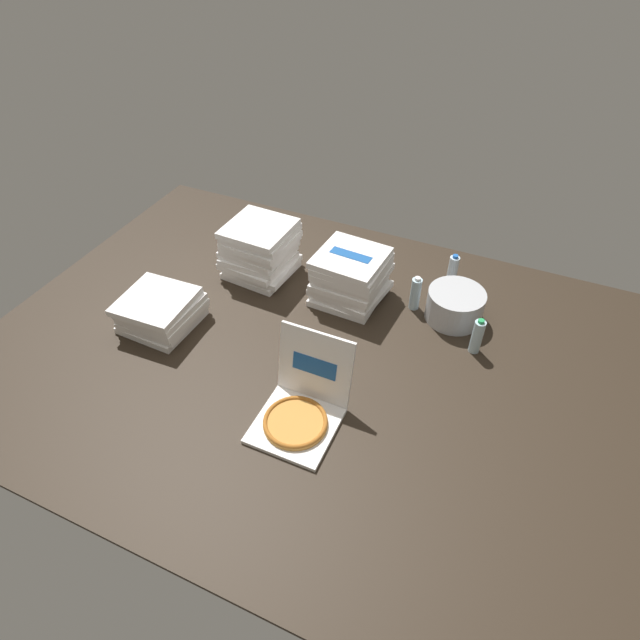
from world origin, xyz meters
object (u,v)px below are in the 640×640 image
object	(u,v)px
water_bottle_1	(415,294)
pizza_stack_left_near	(351,277)
water_bottle_0	(452,271)
water_bottle_2	(477,336)
ice_bucket	(455,305)
pizza_stack_left_far	(260,250)
pizza_stack_right_mid	(161,311)
open_pizza_box	(301,408)

from	to	relation	value
water_bottle_1	pizza_stack_left_near	bearing A→B (deg)	-170.22
water_bottle_0	water_bottle_2	distance (m)	0.54
ice_bucket	water_bottle_1	size ratio (longest dim) A/B	1.46
pizza_stack_left_far	ice_bucket	distance (m)	1.15
pizza_stack_left_near	water_bottle_1	size ratio (longest dim) A/B	1.93
pizza_stack_left_far	pizza_stack_right_mid	bearing A→B (deg)	-112.47
ice_bucket	water_bottle_0	size ratio (longest dim) A/B	1.46
water_bottle_1	water_bottle_2	size ratio (longest dim) A/B	1.00
pizza_stack_right_mid	water_bottle_0	distance (m)	1.64
pizza_stack_left_near	water_bottle_2	xyz separation A→B (m)	(0.74, -0.14, -0.05)
open_pizza_box	pizza_stack_left_far	world-z (taller)	open_pizza_box
pizza_stack_left_far	water_bottle_1	distance (m)	0.93
ice_bucket	water_bottle_0	distance (m)	0.29
pizza_stack_left_near	pizza_stack_left_far	xyz separation A→B (m)	(-0.57, 0.00, 0.02)
ice_bucket	pizza_stack_left_far	bearing A→B (deg)	-176.78
open_pizza_box	pizza_stack_left_far	xyz separation A→B (m)	(-0.69, 0.89, 0.09)
pizza_stack_right_mid	ice_bucket	bearing A→B (deg)	26.09
ice_bucket	open_pizza_box	bearing A→B (deg)	-115.69
pizza_stack_left_far	water_bottle_2	xyz separation A→B (m)	(1.31, -0.14, -0.06)
pizza_stack_left_near	water_bottle_1	xyz separation A→B (m)	(0.36, 0.06, -0.05)
water_bottle_1	water_bottle_2	distance (m)	0.43
pizza_stack_right_mid	water_bottle_0	world-z (taller)	water_bottle_0
ice_bucket	water_bottle_2	distance (m)	0.26
pizza_stack_left_far	water_bottle_0	xyz separation A→B (m)	(1.06, 0.34, -0.06)
pizza_stack_left_far	water_bottle_2	distance (m)	1.32
pizza_stack_right_mid	ice_bucket	world-z (taller)	pizza_stack_right_mid
pizza_stack_left_near	open_pizza_box	bearing A→B (deg)	-82.34
open_pizza_box	pizza_stack_left_near	distance (m)	0.89
water_bottle_0	pizza_stack_left_near	bearing A→B (deg)	-144.88
pizza_stack_right_mid	water_bottle_2	world-z (taller)	water_bottle_2
water_bottle_0	water_bottle_2	size ratio (longest dim) A/B	1.00
pizza_stack_left_near	water_bottle_1	distance (m)	0.37
pizza_stack_left_near	water_bottle_0	distance (m)	0.60
pizza_stack_left_far	water_bottle_0	size ratio (longest dim) A/B	1.95
pizza_stack_left_far	water_bottle_1	size ratio (longest dim) A/B	1.95
ice_bucket	water_bottle_2	xyz separation A→B (m)	(0.16, -0.21, 0.01)
pizza_stack_left_far	pizza_stack_right_mid	world-z (taller)	pizza_stack_left_far
water_bottle_2	pizza_stack_left_far	bearing A→B (deg)	173.80
pizza_stack_left_near	water_bottle_1	bearing A→B (deg)	9.78
pizza_stack_left_near	water_bottle_0	xyz separation A→B (m)	(0.49, 0.35, -0.05)
ice_bucket	water_bottle_0	world-z (taller)	water_bottle_0
pizza_stack_left_near	pizza_stack_right_mid	size ratio (longest dim) A/B	1.06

